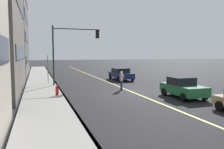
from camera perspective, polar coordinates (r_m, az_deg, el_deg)
ground at (r=20.68m, az=4.75°, el=-4.22°), size 200.00×200.00×0.00m
sidewalk_slab at (r=19.10m, az=-16.35°, el=-4.98°), size 80.00×3.14×0.15m
curb_edge at (r=19.20m, az=-11.89°, el=-4.83°), size 80.00×0.16×0.15m
lane_stripe_center at (r=20.68m, az=4.75°, el=-4.20°), size 80.00×0.16×0.01m
car_navy at (r=29.72m, az=2.19°, el=0.17°), size 4.60×2.09×1.50m
car_green at (r=18.65m, az=16.96°, el=-3.08°), size 3.92×2.02×1.56m
pedestrian_with_backpack at (r=21.41m, az=2.38°, el=-1.14°), size 0.43×0.39×1.73m
traffic_light_mast at (r=24.57m, az=-9.94°, el=7.20°), size 0.28×4.95×6.17m
street_sign_post at (r=25.88m, az=-15.46°, el=1.64°), size 0.60×0.08×3.17m
fire_hydrant at (r=18.44m, az=-13.30°, el=-4.04°), size 0.24×0.24×0.94m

